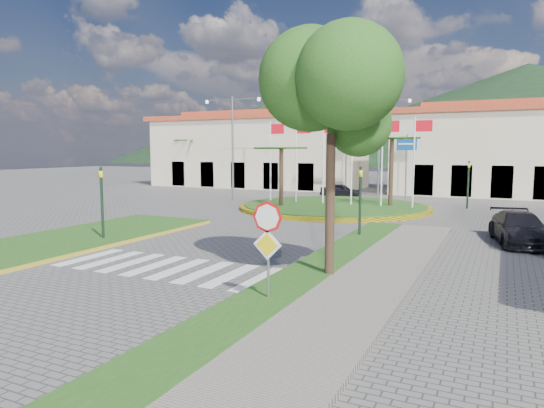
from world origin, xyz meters
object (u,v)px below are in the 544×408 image
at_px(white_van, 246,182).
at_px(car_side_right, 519,228).
at_px(car_dark_a, 340,190).
at_px(stop_sign, 268,235).
at_px(roundabout_island, 334,206).
at_px(car_dark_b, 424,187).
at_px(deciduous_tree, 331,107).

relative_size(white_van, car_side_right, 1.01).
bearing_deg(car_dark_a, stop_sign, -171.47).
distance_m(roundabout_island, car_dark_a, 8.29).
distance_m(stop_sign, car_dark_b, 34.36).
distance_m(white_van, car_side_right, 32.47).
height_order(roundabout_island, car_dark_b, roundabout_island).
height_order(white_van, car_dark_a, white_van).
xyz_separation_m(stop_sign, car_dark_a, (-7.03, 28.04, -1.22)).
relative_size(roundabout_island, car_dark_a, 3.79).
bearing_deg(car_dark_b, white_van, 99.55).
xyz_separation_m(roundabout_island, car_dark_b, (3.63, 14.28, 0.45)).
bearing_deg(car_side_right, white_van, 128.30).
xyz_separation_m(roundabout_island, car_side_right, (10.85, -8.27, 0.50)).
bearing_deg(car_dark_b, car_dark_a, 142.36).
xyz_separation_m(deciduous_tree, car_side_right, (5.35, 8.73, -4.51)).
bearing_deg(roundabout_island, stop_sign, -76.27).
xyz_separation_m(roundabout_island, deciduous_tree, (5.50, -17.00, 5.00)).
bearing_deg(white_van, car_dark_b, -90.34).
distance_m(white_van, car_dark_a, 12.63).
distance_m(stop_sign, white_van, 37.86).
height_order(deciduous_tree, car_dark_b, deciduous_tree).
xyz_separation_m(stop_sign, white_van, (-18.69, 32.91, -1.14)).
height_order(stop_sign, car_dark_b, stop_sign).
bearing_deg(roundabout_island, car_side_right, -37.32).
relative_size(stop_sign, deciduous_tree, 0.39).
bearing_deg(deciduous_tree, car_dark_a, 106.98).
bearing_deg(car_dark_b, stop_sign, -172.98).
relative_size(roundabout_island, car_side_right, 2.76).
xyz_separation_m(stop_sign, car_side_right, (5.95, 11.77, -1.12)).
height_order(deciduous_tree, car_dark_a, deciduous_tree).
bearing_deg(stop_sign, roundabout_island, 103.73).
distance_m(car_dark_a, car_dark_b, 8.53).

